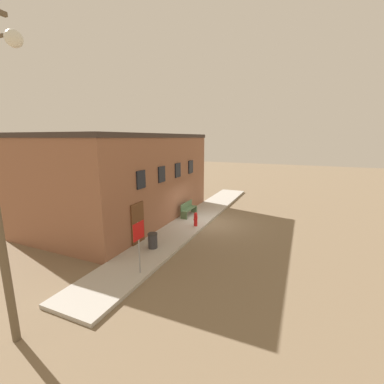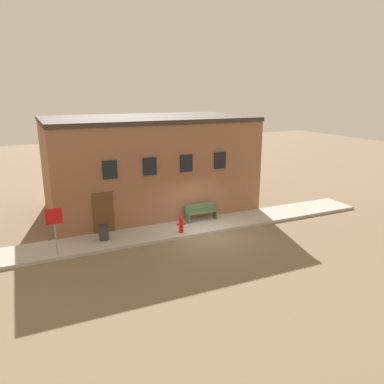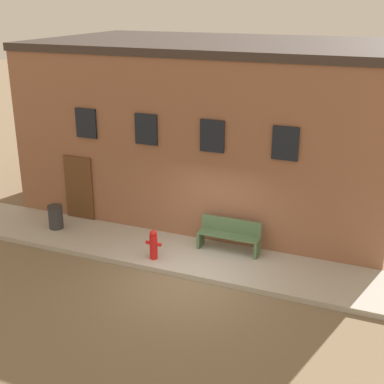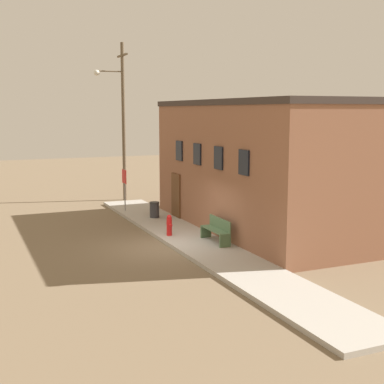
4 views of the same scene
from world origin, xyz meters
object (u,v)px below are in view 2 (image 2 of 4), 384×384
at_px(stop_sign, 54,223).
at_px(trash_bin, 104,232).
at_px(fire_hydrant, 181,225).
at_px(bench, 201,212).

xyz_separation_m(stop_sign, trash_bin, (2.19, 0.79, -1.08)).
bearing_deg(trash_bin, stop_sign, -160.03).
bearing_deg(stop_sign, fire_hydrant, 1.14).
height_order(fire_hydrant, stop_sign, stop_sign).
relative_size(bench, trash_bin, 2.39).
relative_size(stop_sign, bench, 1.18).
relative_size(fire_hydrant, stop_sign, 0.41).
bearing_deg(trash_bin, fire_hydrant, -10.37).
bearing_deg(fire_hydrant, stop_sign, -178.86).
xyz_separation_m(stop_sign, bench, (7.62, 1.39, -0.98)).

